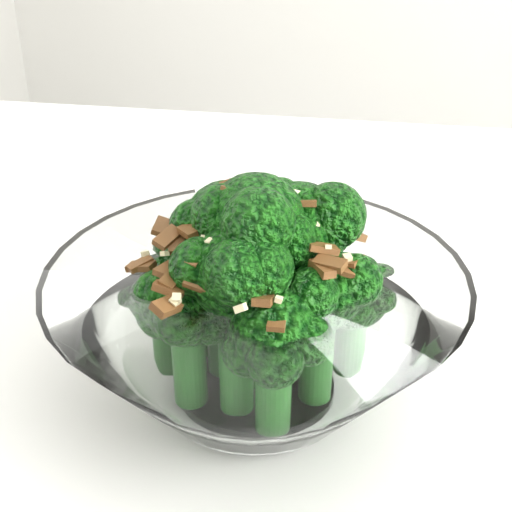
% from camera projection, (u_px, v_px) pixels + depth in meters
% --- Properties ---
extents(table, '(1.36, 1.07, 0.75)m').
position_uv_depth(table, '(227.00, 327.00, 0.64)').
color(table, white).
rests_on(table, ground).
extents(broccoli_dish, '(0.25, 0.25, 0.15)m').
position_uv_depth(broccoli_dish, '(255.00, 317.00, 0.43)').
color(broccoli_dish, white).
rests_on(broccoli_dish, table).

